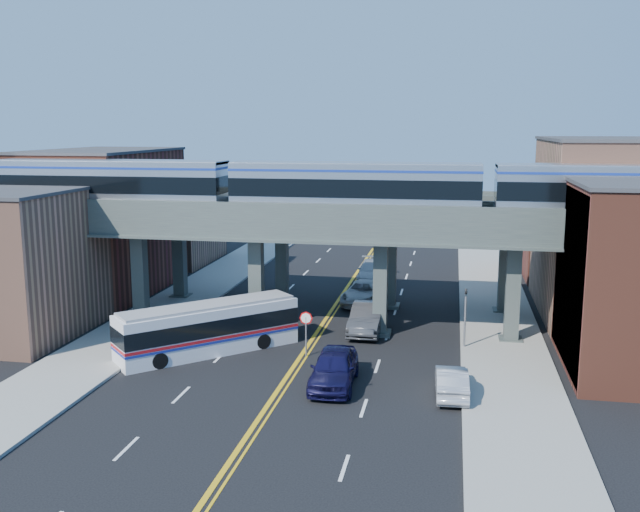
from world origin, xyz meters
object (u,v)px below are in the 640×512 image
at_px(transit_train, 355,187).
at_px(car_parked_curb, 452,382).
at_px(car_lane_b, 367,318).
at_px(car_lane_a, 334,368).
at_px(traffic_signal, 465,311).
at_px(stop_sign, 306,326).
at_px(transit_bus, 209,329).
at_px(car_lane_c, 365,293).
at_px(car_lane_d, 373,271).

height_order(transit_train, car_parked_curb, transit_train).
xyz_separation_m(car_lane_b, car_parked_curb, (5.35, -10.07, -0.20)).
xyz_separation_m(car_lane_a, car_lane_b, (0.51, 9.80, -0.02)).
bearing_deg(car_lane_a, car_parked_curb, -4.57).
distance_m(transit_train, traffic_signal, 9.98).
bearing_deg(stop_sign, traffic_signal, 18.63).
xyz_separation_m(traffic_signal, transit_bus, (-14.58, -3.41, -0.88)).
relative_size(transit_train, stop_sign, 17.93).
height_order(car_lane_a, car_lane_c, car_lane_a).
distance_m(car_lane_c, car_parked_curb, 18.59).
bearing_deg(transit_bus, car_parked_curb, -60.98).
relative_size(car_lane_b, car_parked_curb, 1.28).
relative_size(traffic_signal, transit_bus, 0.44).
bearing_deg(transit_train, traffic_signal, -16.23).
distance_m(transit_train, car_lane_d, 17.54).
bearing_deg(car_parked_curb, transit_bus, -19.70).
bearing_deg(car_lane_b, car_parked_curb, -61.36).
bearing_deg(transit_train, car_lane_b, 28.82).
relative_size(transit_train, car_lane_b, 8.51).
distance_m(car_lane_a, car_lane_b, 9.81).
relative_size(car_lane_a, car_lane_b, 0.98).
bearing_deg(car_lane_d, traffic_signal, -71.32).
height_order(traffic_signal, transit_bus, traffic_signal).
height_order(transit_bus, car_lane_b, transit_bus).
bearing_deg(traffic_signal, car_lane_b, 157.92).
bearing_deg(car_lane_b, transit_bus, -144.84).
bearing_deg(stop_sign, transit_train, 67.90).
bearing_deg(car_lane_a, transit_bus, 151.91).
bearing_deg(car_lane_d, car_lane_a, -92.42).
xyz_separation_m(transit_train, car_parked_curb, (6.17, -9.62, -8.55)).
relative_size(traffic_signal, car_lane_b, 0.74).
distance_m(transit_train, car_lane_a, 12.53).
bearing_deg(transit_train, stop_sign, -112.10).
xyz_separation_m(transit_bus, car_lane_c, (7.45, 13.23, -0.59)).
distance_m(traffic_signal, car_parked_curb, 7.82).
relative_size(transit_bus, car_lane_b, 1.69).
xyz_separation_m(transit_bus, car_lane_d, (7.18, 20.80, -0.53)).
xyz_separation_m(car_lane_a, car_lane_c, (-0.57, 17.17, -0.11)).
xyz_separation_m(car_lane_a, car_parked_curb, (5.86, -0.27, -0.21)).
relative_size(car_lane_c, car_parked_curb, 1.36).
height_order(car_lane_b, car_lane_c, car_lane_b).
height_order(transit_train, car_lane_d, transit_train).
height_order(transit_bus, car_lane_a, transit_bus).
bearing_deg(transit_bus, car_lane_a, -70.27).
bearing_deg(car_parked_curb, traffic_signal, -98.05).
distance_m(stop_sign, car_lane_c, 12.98).
bearing_deg(car_lane_b, traffic_signal, -21.40).
distance_m(car_lane_b, car_lane_d, 15.01).
bearing_deg(car_lane_d, transit_train, -92.39).
height_order(car_lane_a, car_lane_d, car_lane_a).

